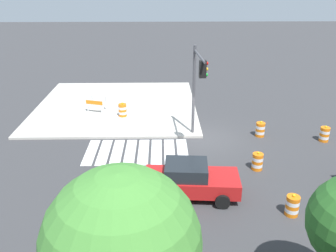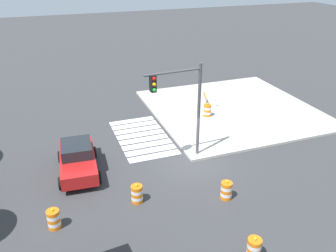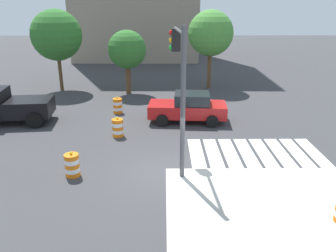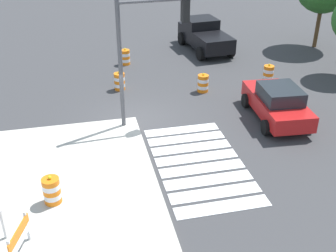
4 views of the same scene
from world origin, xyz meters
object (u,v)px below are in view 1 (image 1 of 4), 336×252
Objects in this scene: traffic_barrel_near_corner at (292,206)px; traffic_barrel_on_sidewalk at (123,110)px; traffic_barrel_median_near at (260,129)px; street_tree_streetside_far at (122,244)px; construction_barricade at (95,104)px; traffic_barrel_median_far at (257,162)px; sports_car at (190,180)px; traffic_light_pole at (197,80)px; traffic_barrel_crosswalk_end at (324,134)px.

traffic_barrel_near_corner is 1.00× the size of traffic_barrel_on_sidewalk.
street_tree_streetside_far is (7.05, 14.52, 3.71)m from traffic_barrel_median_near.
construction_barricade is 19.45m from street_tree_streetside_far.
traffic_barrel_median_near is at bearing -106.36° from traffic_barrel_median_far.
traffic_light_pole is (-0.78, -5.68, 3.10)m from sports_car.
traffic_barrel_crosswalk_end is 5.97m from traffic_barrel_median_far.
traffic_barrel_median_near and traffic_barrel_median_far have the same top height.
traffic_barrel_median_far is 1.00× the size of traffic_barrel_on_sidewalk.
street_tree_streetside_far reaches higher than sports_car.
traffic_barrel_crosswalk_end is 1.00× the size of traffic_barrel_median_near.
traffic_barrel_median_near is 1.00× the size of traffic_barrel_on_sidewalk.
traffic_barrel_crosswalk_end is at bearing 161.12° from construction_barricade.
traffic_barrel_crosswalk_end is (-4.44, -7.23, 0.00)m from traffic_barrel_near_corner.
traffic_barrel_median_near is 9.49m from traffic_barrel_on_sidewalk.
traffic_barrel_median_far is 12.45m from street_tree_streetside_far.
traffic_barrel_near_corner is at bearing 58.47° from traffic_barrel_crosswalk_end.
traffic_barrel_on_sidewalk reaches higher than traffic_barrel_crosswalk_end.
traffic_barrel_crosswalk_end is 0.17× the size of street_tree_streetside_far.
sports_car is at bearing 82.18° from traffic_light_pole.
traffic_barrel_near_corner is 0.17× the size of street_tree_streetside_far.
street_tree_streetside_far is at bearing 51.88° from traffic_barrel_crosswalk_end.
traffic_light_pole is at bearing 143.83° from construction_barricade.
traffic_light_pole is (7.84, -0.02, 3.46)m from traffic_barrel_crosswalk_end.
traffic_barrel_near_corner is at bearing 125.92° from traffic_barrel_on_sidewalk.
traffic_barrel_median_near is (-4.90, -6.46, -0.36)m from sports_car.
traffic_barrel_crosswalk_end is 17.83m from street_tree_streetside_far.
traffic_barrel_median_far is (4.94, 3.36, 0.00)m from traffic_barrel_crosswalk_end.
traffic_barrel_median_far is 12.85m from construction_barricade.
traffic_light_pole is at bearing -102.02° from street_tree_streetside_far.
street_tree_streetside_far reaches higher than traffic_barrel_crosswalk_end.
traffic_barrel_median_near is 4.34m from traffic_barrel_median_far.
street_tree_streetside_far reaches higher than traffic_light_pole.
traffic_barrel_on_sidewalk is 7.09m from traffic_light_pole.
construction_barricade is at bearing -40.69° from traffic_barrel_median_far.
street_tree_streetside_far is at bearing 101.81° from construction_barricade.
traffic_barrel_crosswalk_end is at bearing -145.79° from traffic_barrel_median_far.
street_tree_streetside_far is at bearing 64.11° from traffic_barrel_median_near.
construction_barricade is (10.97, -4.21, 0.27)m from traffic_barrel_median_near.
street_tree_streetside_far is (6.33, 6.49, 3.71)m from traffic_barrel_near_corner.
construction_barricade is (2.06, -0.95, 0.12)m from traffic_barrel_on_sidewalk.
construction_barricade is at bearing -60.42° from sports_car.
street_tree_streetside_far is (10.76, 13.72, 3.71)m from traffic_barrel_crosswalk_end.
sports_car reaches higher than traffic_barrel_median_near.
traffic_barrel_median_far is at bearing 73.64° from traffic_barrel_median_near.
traffic_barrel_near_corner is at bearing 97.37° from traffic_barrel_median_far.
sports_car is 0.75× the size of street_tree_streetside_far.
traffic_light_pole reaches higher than traffic_barrel_crosswalk_end.
traffic_barrel_median_far is at bearing 34.21° from traffic_barrel_crosswalk_end.
traffic_barrel_median_near is at bearing -115.89° from street_tree_streetside_far.
sports_car is at bearing 112.37° from traffic_barrel_on_sidewalk.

